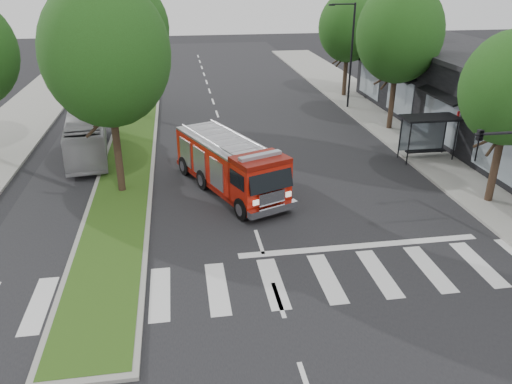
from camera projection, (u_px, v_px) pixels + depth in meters
ground at (259, 242)px, 20.60m from camera, size 140.00×140.00×0.00m
sidewalk_right at (429, 146)px, 31.37m from camera, size 5.00×80.00×0.15m
median at (136, 124)px, 35.91m from camera, size 3.00×50.00×0.15m
storefront_row at (502, 106)px, 31.02m from camera, size 8.00×30.00×5.00m
bus_shelter at (428, 126)px, 28.71m from camera, size 3.20×1.60×2.61m
tree_right_near at (511, 89)px, 21.79m from camera, size 4.40×4.40×8.05m
tree_right_mid at (400, 33)px, 32.19m from camera, size 5.60×5.60×9.72m
tree_right_far at (349, 27)px, 41.47m from camera, size 5.00×5.00×8.73m
tree_median_near at (106, 54)px, 22.34m from camera, size 5.80×5.80×10.16m
tree_median_far at (129, 28)px, 35.08m from camera, size 5.60×5.60×9.72m
streetlight_right_far at (350, 51)px, 38.26m from camera, size 2.11×0.20×8.00m
fire_engine at (230, 165)px, 24.85m from camera, size 5.32×8.48×2.83m
city_bus at (87, 133)px, 29.99m from camera, size 3.24×9.32×2.54m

